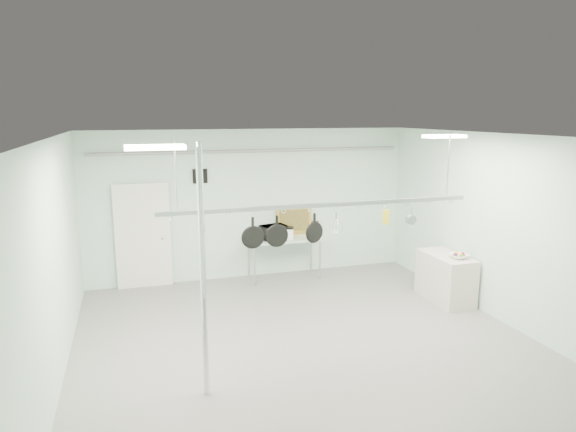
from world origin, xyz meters
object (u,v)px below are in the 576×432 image
object	(u,v)px
microwave	(273,232)
coffee_canister	(290,234)
pot_rack	(323,203)
prep_table	(284,241)
skillet_mid	(277,231)
fruit_bowl	(459,256)
chrome_pole	(203,274)
side_cabinet	(445,278)
skillet_left	(253,233)
skillet_right	(314,227)

from	to	relation	value
microwave	coffee_canister	distance (m)	0.35
pot_rack	coffee_canister	size ratio (longest dim) A/B	21.28
prep_table	microwave	bearing A→B (deg)	-173.60
pot_rack	coffee_canister	bearing A→B (deg)	81.42
skillet_mid	fruit_bowl	bearing A→B (deg)	11.42
chrome_pole	side_cabinet	distance (m)	5.37
prep_table	skillet_mid	distance (m)	3.62
pot_rack	fruit_bowl	world-z (taller)	pot_rack
chrome_pole	prep_table	xyz separation A→B (m)	(2.30, 4.20, -0.77)
coffee_canister	skillet_left	size ratio (longest dim) A/B	0.50
microwave	skillet_right	xyz separation A→B (m)	(-0.28, -3.27, 0.82)
side_cabinet	coffee_canister	xyz separation A→B (m)	(-2.48, 2.04, 0.57)
prep_table	fruit_bowl	bearing A→B (deg)	-43.31
skillet_left	prep_table	bearing A→B (deg)	67.67
chrome_pole	skillet_right	world-z (taller)	chrome_pole
side_cabinet	skillet_left	distance (m)	4.39
chrome_pole	fruit_bowl	world-z (taller)	chrome_pole
prep_table	side_cabinet	bearing A→B (deg)	-40.79
pot_rack	skillet_left	xyz separation A→B (m)	(-1.06, 0.00, -0.37)
coffee_canister	fruit_bowl	world-z (taller)	coffee_canister
microwave	skillet_right	world-z (taller)	skillet_right
microwave	coffee_canister	bearing A→B (deg)	144.56
side_cabinet	fruit_bowl	size ratio (longest dim) A/B	3.56
skillet_left	skillet_right	size ratio (longest dim) A/B	1.07
prep_table	microwave	size ratio (longest dim) A/B	3.01
pot_rack	fruit_bowl	bearing A→B (deg)	15.41
fruit_bowl	skillet_right	size ratio (longest dim) A/B	0.80
side_cabinet	skillet_right	xyz separation A→B (m)	(-3.08, -1.10, 1.42)
prep_table	pot_rack	distance (m)	3.61
side_cabinet	chrome_pole	bearing A→B (deg)	-157.59
coffee_canister	side_cabinet	bearing A→B (deg)	-39.41
chrome_pole	side_cabinet	bearing A→B (deg)	22.41
prep_table	skillet_mid	size ratio (longest dim) A/B	3.41
skillet_mid	skillet_right	xyz separation A→B (m)	(0.57, 0.00, 0.02)
side_cabinet	pot_rack	world-z (taller)	pot_rack
microwave	skillet_right	size ratio (longest dim) A/B	1.26
chrome_pole	skillet_mid	xyz separation A→B (m)	(1.20, 0.90, 0.25)
skillet_right	chrome_pole	bearing A→B (deg)	-173.70
microwave	fruit_bowl	bearing A→B (deg)	127.26
skillet_left	skillet_mid	xyz separation A→B (m)	(0.36, 0.00, -0.01)
side_cabinet	skillet_mid	xyz separation A→B (m)	(-3.65, -1.10, 1.40)
prep_table	skillet_left	xyz separation A→B (m)	(-1.46, -3.30, 1.03)
pot_rack	prep_table	bearing A→B (deg)	83.09
prep_table	microwave	world-z (taller)	microwave
skillet_left	skillet_mid	distance (m)	0.36
side_cabinet	coffee_canister	distance (m)	3.26
coffee_canister	skillet_left	bearing A→B (deg)	-116.04
chrome_pole	skillet_left	distance (m)	1.26
skillet_left	skillet_right	bearing A→B (deg)	1.51
fruit_bowl	side_cabinet	bearing A→B (deg)	104.32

